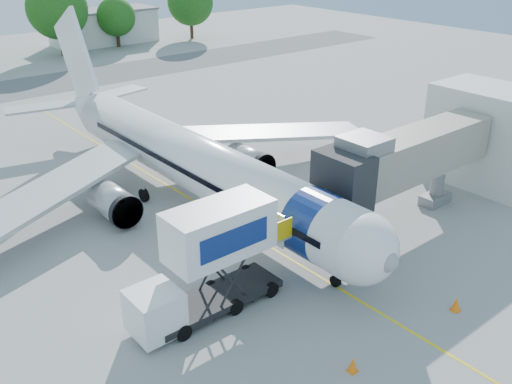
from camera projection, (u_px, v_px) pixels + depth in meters
ground at (227, 221)px, 36.64m from camera, size 160.00×160.00×0.00m
guidance_line at (227, 221)px, 36.63m from camera, size 0.15×70.00×0.01m
taxiway_strip at (9, 90)px, 65.97m from camera, size 120.00×10.00×0.01m
aircraft at (189, 160)px, 38.27m from camera, size 34.17×37.73×11.35m
jet_bridge at (400, 160)px, 34.53m from camera, size 13.90×3.20×6.60m
terminal_stub at (490, 136)px, 40.95m from camera, size 5.00×8.00×7.00m
catering_hiloader at (209, 262)px, 26.96m from camera, size 8.50×2.44×5.50m
ground_tug at (423, 330)px, 25.54m from camera, size 3.78×2.09×1.48m
safety_cone_a at (456, 304)px, 27.95m from camera, size 0.48×0.48×0.76m
safety_cone_b at (353, 365)px, 24.12m from camera, size 0.44×0.44×0.70m
outbuilding_right at (104, 26)px, 91.52m from camera, size 16.40×7.40×5.30m
tree_e at (57, 9)px, 80.76m from camera, size 8.60×8.60×10.97m
tree_f at (116, 17)px, 87.91m from camera, size 5.90×5.90×7.52m
tree_g at (190, 2)px, 94.23m from camera, size 7.56×7.56×9.63m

